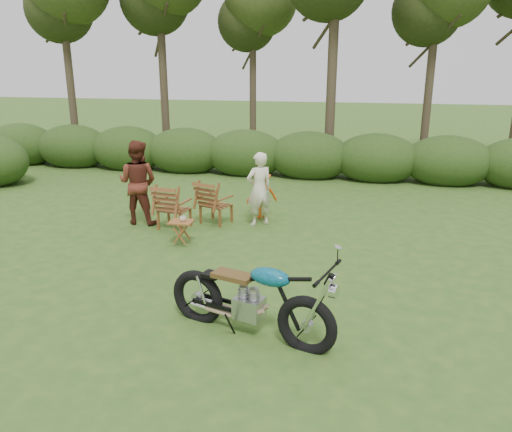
% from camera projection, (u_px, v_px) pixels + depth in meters
% --- Properties ---
extents(ground, '(80.00, 80.00, 0.00)m').
position_uv_depth(ground, '(233.00, 313.00, 6.98)').
color(ground, '#284D19').
rests_on(ground, ground).
extents(tree_line, '(22.52, 11.62, 8.14)m').
position_uv_depth(tree_line, '(332.00, 47.00, 14.84)').
color(tree_line, '#392C1F').
rests_on(tree_line, ground).
extents(motorcycle, '(2.38, 1.43, 1.28)m').
position_uv_depth(motorcycle, '(249.00, 333.00, 6.46)').
color(motorcycle, '#0D88AD').
rests_on(motorcycle, ground).
extents(lawn_chair_right, '(0.84, 0.84, 0.96)m').
position_uv_depth(lawn_chair_right, '(216.00, 223.00, 10.93)').
color(lawn_chair_right, brown).
rests_on(lawn_chair_right, ground).
extents(lawn_chair_left, '(0.74, 0.74, 0.96)m').
position_uv_depth(lawn_chair_left, '(175.00, 228.00, 10.58)').
color(lawn_chair_left, '#5F2C17').
rests_on(lawn_chair_left, ground).
extents(side_table, '(0.47, 0.40, 0.47)m').
position_uv_depth(side_table, '(182.00, 233.00, 9.55)').
color(side_table, brown).
rests_on(side_table, ground).
extents(cup, '(0.12, 0.12, 0.10)m').
position_uv_depth(cup, '(183.00, 219.00, 9.47)').
color(cup, beige).
rests_on(cup, side_table).
extents(adult_a, '(0.69, 0.65, 1.59)m').
position_uv_depth(adult_a, '(259.00, 225.00, 10.79)').
color(adult_a, beige).
rests_on(adult_a, ground).
extents(adult_b, '(0.89, 0.70, 1.81)m').
position_uv_depth(adult_b, '(141.00, 223.00, 10.94)').
color(adult_b, '#592519').
rests_on(adult_b, ground).
extents(child, '(0.83, 0.72, 1.11)m').
position_uv_depth(child, '(262.00, 218.00, 11.28)').
color(child, '#C44F12').
rests_on(child, ground).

